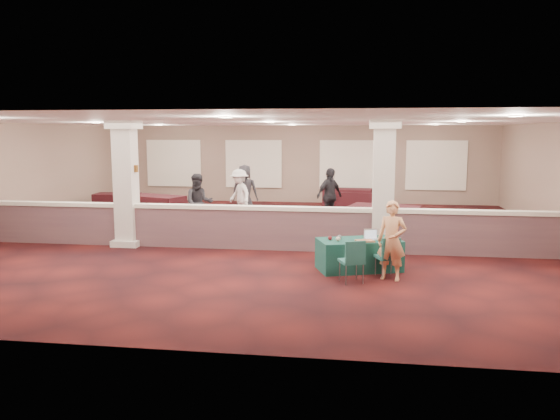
# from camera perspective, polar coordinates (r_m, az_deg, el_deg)

# --- Properties ---
(ground) EXTENTS (16.00, 16.00, 0.00)m
(ground) POSITION_cam_1_polar(r_m,az_deg,el_deg) (15.21, -1.04, -2.94)
(ground) COLOR #441111
(ground) RESTS_ON ground
(wall_back) EXTENTS (16.00, 0.04, 3.20)m
(wall_back) POSITION_cam_1_polar(r_m,az_deg,el_deg) (22.90, 2.17, 4.81)
(wall_back) COLOR #876F5D
(wall_back) RESTS_ON ground
(wall_front) EXTENTS (16.00, 0.04, 3.20)m
(wall_front) POSITION_cam_1_polar(r_m,az_deg,el_deg) (7.27, -11.25, -2.44)
(wall_front) COLOR #876F5D
(wall_front) RESTS_ON ground
(wall_left) EXTENTS (0.04, 16.00, 3.20)m
(wall_left) POSITION_cam_1_polar(r_m,az_deg,el_deg) (18.09, -26.98, 3.06)
(wall_left) COLOR #876F5D
(wall_left) RESTS_ON ground
(ceiling) EXTENTS (16.00, 16.00, 0.02)m
(ceiling) POSITION_cam_1_polar(r_m,az_deg,el_deg) (14.94, -1.07, 9.20)
(ceiling) COLOR white
(ceiling) RESTS_ON wall_back
(partition_wall) EXTENTS (15.60, 0.28, 1.10)m
(partition_wall) POSITION_cam_1_polar(r_m,az_deg,el_deg) (13.66, -2.06, -1.79)
(partition_wall) COLOR #5B3E48
(partition_wall) RESTS_ON ground
(column_left) EXTENTS (0.72, 0.72, 3.20)m
(column_left) POSITION_cam_1_polar(r_m,az_deg,el_deg) (14.55, -15.79, 2.77)
(column_left) COLOR silver
(column_left) RESTS_ON ground
(column_right) EXTENTS (0.72, 0.72, 3.20)m
(column_right) POSITION_cam_1_polar(r_m,az_deg,el_deg) (13.31, 10.74, 2.46)
(column_right) COLOR silver
(column_right) RESTS_ON ground
(sconce_left) EXTENTS (0.12, 0.12, 0.18)m
(sconce_left) POSITION_cam_1_polar(r_m,az_deg,el_deg) (14.64, -16.85, 4.18)
(sconce_left) COLOR brown
(sconce_left) RESTS_ON column_left
(sconce_right) EXTENTS (0.12, 0.12, 0.18)m
(sconce_right) POSITION_cam_1_polar(r_m,az_deg,el_deg) (14.41, -14.82, 4.20)
(sconce_right) COLOR brown
(sconce_right) RESTS_ON column_left
(near_table) EXTENTS (1.90, 1.38, 0.66)m
(near_table) POSITION_cam_1_polar(r_m,az_deg,el_deg) (11.79, 8.25, -4.64)
(near_table) COLOR #0F3A31
(near_table) RESTS_ON ground
(conf_chair_main) EXTENTS (0.54, 0.54, 0.83)m
(conf_chair_main) POSITION_cam_1_polar(r_m,az_deg,el_deg) (11.21, 11.29, -4.52)
(conf_chair_main) COLOR #1D5557
(conf_chair_main) RESTS_ON ground
(conf_chair_side) EXTENTS (0.56, 0.56, 0.86)m
(conf_chair_side) POSITION_cam_1_polar(r_m,az_deg,el_deg) (10.69, 7.64, -4.98)
(conf_chair_side) COLOR #1D5557
(conf_chair_side) RESTS_ON ground
(woman) EXTENTS (0.65, 0.53, 1.59)m
(woman) POSITION_cam_1_polar(r_m,az_deg,el_deg) (11.03, 11.60, -3.14)
(woman) COLOR tan
(woman) RESTS_ON ground
(far_table_front_left) EXTENTS (2.12, 1.55, 0.77)m
(far_table_front_left) POSITION_cam_1_polar(r_m,az_deg,el_deg) (19.18, -12.78, 0.33)
(far_table_front_left) COLOR black
(far_table_front_left) RESTS_ON ground
(far_table_front_center) EXTENTS (1.87, 1.27, 0.69)m
(far_table_front_center) POSITION_cam_1_polar(r_m,az_deg,el_deg) (15.31, 3.30, -1.56)
(far_table_front_center) COLOR black
(far_table_front_center) RESTS_ON ground
(far_table_front_right) EXTENTS (2.16, 1.49, 0.80)m
(far_table_front_right) POSITION_cam_1_polar(r_m,az_deg,el_deg) (16.23, 10.89, -0.96)
(far_table_front_right) COLOR black
(far_table_front_right) RESTS_ON ground
(far_table_back_left) EXTENTS (1.70, 0.96, 0.66)m
(far_table_back_left) POSITION_cam_1_polar(r_m,az_deg,el_deg) (21.26, -16.62, 0.79)
(far_table_back_left) COLOR black
(far_table_back_left) RESTS_ON ground
(far_table_back_center) EXTENTS (1.93, 1.10, 0.75)m
(far_table_back_center) POSITION_cam_1_polar(r_m,az_deg,el_deg) (21.38, 7.07, 1.22)
(far_table_back_center) COLOR black
(far_table_back_center) RESTS_ON ground
(far_table_back_right) EXTENTS (1.65, 0.87, 0.66)m
(far_table_back_right) POSITION_cam_1_polar(r_m,az_deg,el_deg) (21.17, 8.40, 1.00)
(far_table_back_right) COLOR black
(far_table_back_right) RESTS_ON ground
(attendee_a) EXTENTS (0.93, 0.71, 1.72)m
(attendee_a) POSITION_cam_1_polar(r_m,az_deg,el_deg) (16.15, -8.47, 0.72)
(attendee_a) COLOR black
(attendee_a) RESTS_ON ground
(attendee_b) EXTENTS (1.10, 1.14, 1.71)m
(attendee_b) POSITION_cam_1_polar(r_m,az_deg,el_deg) (18.28, -4.26, 1.61)
(attendee_b) COLOR silver
(attendee_b) RESTS_ON ground
(attendee_c) EXTENTS (1.08, 1.12, 1.80)m
(attendee_c) POSITION_cam_1_polar(r_m,az_deg,el_deg) (17.52, 5.19, 1.46)
(attendee_c) COLOR black
(attendee_c) RESTS_ON ground
(attendee_d) EXTENTS (0.91, 0.51, 1.83)m
(attendee_d) POSITION_cam_1_polar(r_m,az_deg,el_deg) (18.75, -3.70, 1.96)
(attendee_d) COLOR black
(attendee_d) RESTS_ON ground
(laptop_base) EXTENTS (0.35, 0.29, 0.02)m
(laptop_base) POSITION_cam_1_polar(r_m,az_deg,el_deg) (11.77, 9.60, -3.01)
(laptop_base) COLOR silver
(laptop_base) RESTS_ON near_table
(laptop_screen) EXTENTS (0.28, 0.11, 0.20)m
(laptop_screen) POSITION_cam_1_polar(r_m,az_deg,el_deg) (11.84, 9.44, -2.41)
(laptop_screen) COLOR silver
(laptop_screen) RESTS_ON near_table
(screen_glow) EXTENTS (0.26, 0.09, 0.17)m
(screen_glow) POSITION_cam_1_polar(r_m,az_deg,el_deg) (11.84, 9.45, -2.47)
(screen_glow) COLOR silver
(screen_glow) RESTS_ON near_table
(knitting) EXTENTS (0.43, 0.38, 0.03)m
(knitting) POSITION_cam_1_polar(r_m,az_deg,el_deg) (11.52, 8.87, -3.20)
(knitting) COLOR #D36221
(knitting) RESTS_ON near_table
(yarn_cream) EXTENTS (0.10, 0.10, 0.10)m
(yarn_cream) POSITION_cam_1_polar(r_m,az_deg,el_deg) (11.47, 6.09, -3.02)
(yarn_cream) COLOR beige
(yarn_cream) RESTS_ON near_table
(yarn_red) EXTENTS (0.09, 0.09, 0.09)m
(yarn_red) POSITION_cam_1_polar(r_m,az_deg,el_deg) (11.56, 5.25, -2.94)
(yarn_red) COLOR #5F1413
(yarn_red) RESTS_ON near_table
(yarn_grey) EXTENTS (0.09, 0.09, 0.09)m
(yarn_grey) POSITION_cam_1_polar(r_m,az_deg,el_deg) (11.68, 6.23, -2.83)
(yarn_grey) COLOR #515257
(yarn_grey) RESTS_ON near_table
(scissors) EXTENTS (0.11, 0.06, 0.01)m
(scissors) POSITION_cam_1_polar(r_m,az_deg,el_deg) (11.69, 11.41, -3.14)
(scissors) COLOR red
(scissors) RESTS_ON near_table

